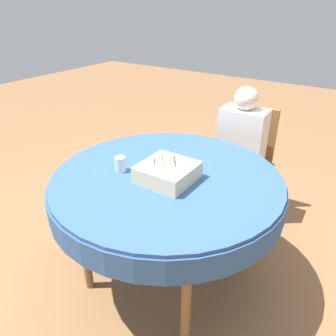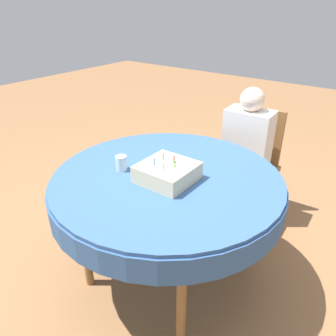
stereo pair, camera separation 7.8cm
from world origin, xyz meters
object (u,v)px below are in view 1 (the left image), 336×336
Objects in this scene: chair at (243,160)px; drinking_glass at (120,164)px; person at (240,145)px; birthday_cake at (168,172)px.

chair is 1.19m from drinking_glass.
birthday_cake is at bearing -95.68° from person.
person is at bearing 87.38° from birthday_cake.
birthday_cake is (-0.04, -0.93, 0.16)m from person.
drinking_glass is at bearing -167.19° from birthday_cake.
chair is 0.81× the size of person.
chair is 1.09m from birthday_cake.
chair is at bearing 90.00° from person.
birthday_cake is 3.20× the size of drinking_glass.
birthday_cake reaches higher than chair.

